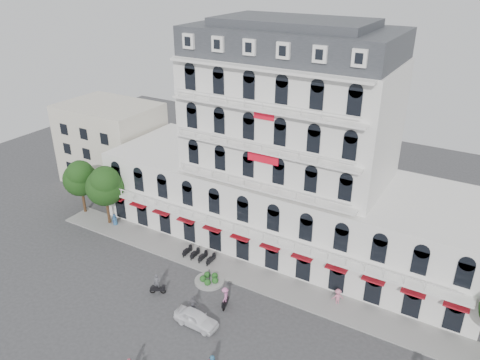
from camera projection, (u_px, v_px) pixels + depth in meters
name	position (u px, v px, depth m)	size (l,w,h in m)	color
ground	(200.00, 326.00, 43.71)	(120.00, 120.00, 0.00)	#38383A
sidewalk	(248.00, 275.00, 50.68)	(53.00, 4.00, 0.16)	gray
main_building	(288.00, 163.00, 53.47)	(45.00, 15.00, 25.80)	silver
flank_building_west	(112.00, 143.00, 70.54)	(14.00, 10.00, 12.00)	beige
traffic_island	(210.00, 280.00, 49.66)	(3.20, 3.20, 1.60)	gray
parked_scooter_row	(199.00, 259.00, 53.49)	(4.40, 1.80, 1.10)	black
tree_west_outer	(80.00, 177.00, 61.15)	(4.50, 4.48, 7.76)	#382314
tree_west_inner	(105.00, 184.00, 58.32)	(4.76, 4.76, 8.25)	#382314
parked_car	(196.00, 319.00, 43.60)	(1.78, 4.41, 1.50)	white
rider_west	(157.00, 285.00, 47.61)	(1.56, 1.01, 2.32)	black
rider_center	(225.00, 297.00, 45.67)	(0.99, 1.66, 2.30)	black
pedestrian_left	(115.00, 220.00, 59.97)	(0.79, 0.52, 1.62)	#2A5780
pedestrian_mid	(193.00, 304.00, 45.17)	(1.07, 0.45, 1.83)	slate
pedestrian_right	(338.00, 297.00, 46.15)	(1.17, 0.67, 1.81)	#D26F8B
pedestrian_far	(115.00, 220.00, 59.97)	(0.60, 0.40, 1.66)	navy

